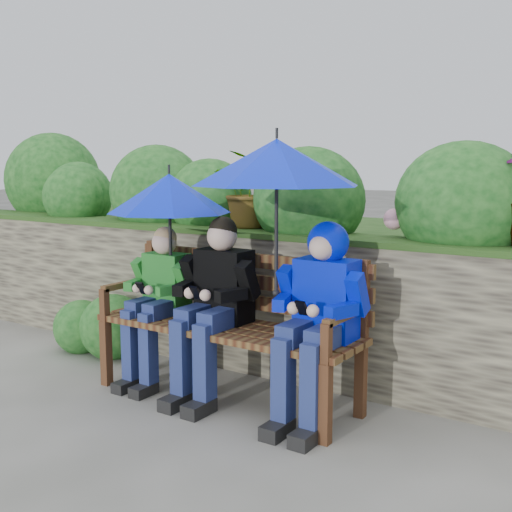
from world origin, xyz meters
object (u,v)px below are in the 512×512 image
Objects in this scene: boy_middle at (215,298)px; boy_right at (319,305)px; park_bench at (232,315)px; umbrella_left at (169,194)px; boy_left at (158,295)px; umbrella_right at (277,162)px.

boy_middle is 0.75m from boy_right.
boy_right reaches higher than boy_middle.
umbrella_left is (-0.48, -0.04, 0.77)m from park_bench.
park_bench is 0.58m from boy_left.
park_bench is 0.91m from umbrella_left.
boy_middle is at bearing 178.16° from umbrella_right.
boy_right is (0.67, -0.08, 0.16)m from park_bench.
boy_left reaches higher than park_bench.
umbrella_left is 0.83× the size of umbrella_right.
umbrella_right is at bearing -174.18° from boy_right.
park_bench is 0.16m from boy_middle.
boy_left is (-0.57, -0.08, 0.08)m from park_bench.
park_bench is at bearing 173.54° from boy_right.
umbrella_left is at bearing 178.03° from boy_right.
boy_left is at bearing -172.07° from park_bench.
umbrella_right reaches higher than boy_left.
boy_middle is at bearing -129.83° from park_bench.
boy_left is 0.92× the size of boy_middle.
umbrella_left is at bearing 27.03° from boy_left.
umbrella_right reaches higher than park_bench.
boy_right is at bearing 0.98° from boy_middle.
park_bench is at bearing 165.37° from umbrella_right.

